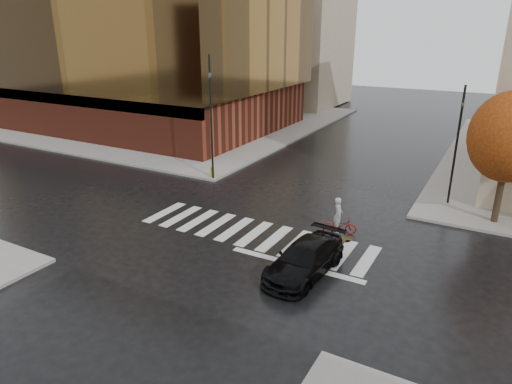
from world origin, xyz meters
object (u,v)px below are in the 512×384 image
Objects in this scene: sedan at (305,259)px; traffic_light_nw at (211,109)px; fire_hydrant at (212,171)px; traffic_light_ne at (457,140)px; cyclist at (339,222)px.

sedan is 0.59× the size of traffic_light_nw.
fire_hydrant is at bearing -124.88° from traffic_light_nw.
fire_hydrant is at bearing 145.77° from sedan.
traffic_light_nw reaches higher than traffic_light_ne.
traffic_light_ne reaches higher than sedan.
sedan is at bearing 83.85° from traffic_light_ne.
cyclist reaches higher than fire_hydrant.
traffic_light_nw reaches higher than sedan.
sedan is 13.08m from fire_hydrant.
cyclist is 0.24× the size of traffic_light_nw.
cyclist is at bearing 78.98° from traffic_light_nw.
sedan is at bearing -39.40° from fire_hydrant.
sedan reaches higher than fire_hydrant.
traffic_light_ne reaches higher than fire_hydrant.
fire_hydrant is at bearing 24.19° from traffic_light_ne.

